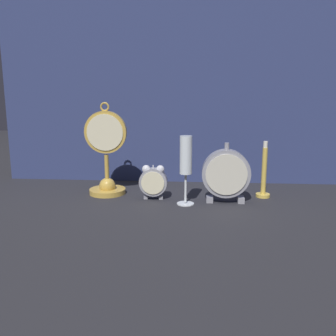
{
  "coord_description": "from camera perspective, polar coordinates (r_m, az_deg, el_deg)",
  "views": [
    {
      "loc": [
        0.09,
        -1.04,
        0.34
      ],
      "look_at": [
        0.0,
        0.08,
        0.1
      ],
      "focal_mm": 40.0,
      "sensor_mm": 36.0,
      "label": 1
    }
  ],
  "objects": [
    {
      "name": "champagne_flute",
      "position": [
        1.1,
        2.73,
        1.1
      ],
      "size": [
        0.05,
        0.05,
        0.21
      ],
      "color": "silver",
      "rests_on": "ground_plane"
    },
    {
      "name": "fabric_backdrop_drape",
      "position": [
        1.37,
        0.8,
        11.51
      ],
      "size": [
        1.25,
        0.01,
        0.66
      ],
      "primitive_type": "cube",
      "color": "navy",
      "rests_on": "ground_plane"
    },
    {
      "name": "brass_candlestick",
      "position": [
        1.23,
        14.38,
        -1.43
      ],
      "size": [
        0.04,
        0.04,
        0.18
      ],
      "color": "gold",
      "rests_on": "ground_plane"
    },
    {
      "name": "ground_plane",
      "position": [
        1.09,
        -0.32,
        -6.08
      ],
      "size": [
        4.0,
        4.0,
        0.0
      ],
      "primitive_type": "plane",
      "color": "#232328"
    },
    {
      "name": "alarm_clock_twin_bell",
      "position": [
        1.16,
        -2.26,
        -1.92
      ],
      "size": [
        0.09,
        0.03,
        0.11
      ],
      "color": "gray",
      "rests_on": "ground_plane"
    },
    {
      "name": "pocket_watch_on_stand",
      "position": [
        1.23,
        -9.36,
        1.13
      ],
      "size": [
        0.14,
        0.12,
        0.3
      ],
      "color": "gold",
      "rests_on": "ground_plane"
    },
    {
      "name": "mantel_clock_silver",
      "position": [
        1.14,
        8.83,
        -0.91
      ],
      "size": [
        0.15,
        0.04,
        0.18
      ],
      "color": "gray",
      "rests_on": "ground_plane"
    }
  ]
}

